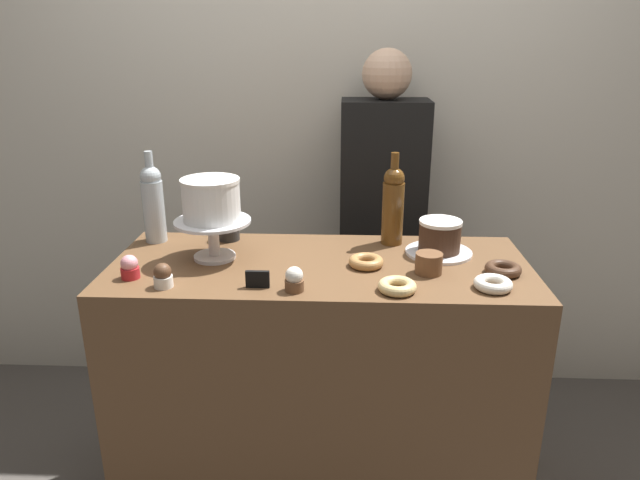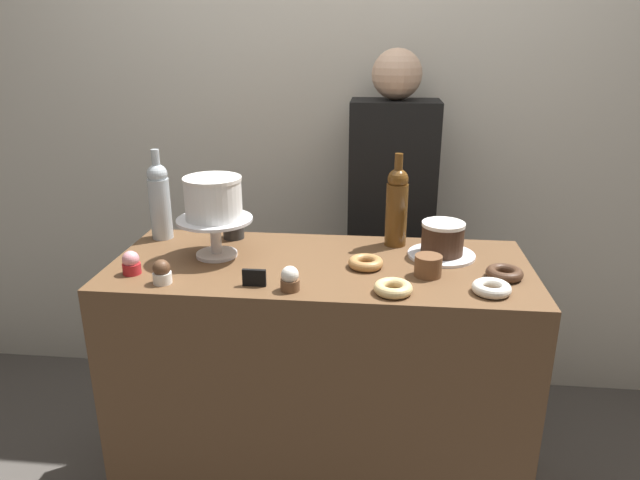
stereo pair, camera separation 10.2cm
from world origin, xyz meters
name	(u,v)px [view 2 (the right image)]	position (x,y,z in m)	size (l,w,h in m)	color
back_wall	(340,118)	(0.00, 0.86, 1.30)	(6.00, 0.05, 2.60)	beige
display_counter	(320,387)	(0.00, 0.00, 0.47)	(1.36, 0.57, 0.94)	brown
cake_stand_pedestal	(215,230)	(-0.35, 0.03, 1.04)	(0.25, 0.25, 0.13)	silver
white_layer_cake	(213,198)	(-0.35, 0.03, 1.15)	(0.19, 0.19, 0.14)	white
silver_serving_platter	(441,255)	(0.40, 0.10, 0.95)	(0.22, 0.22, 0.01)	white
chocolate_round_cake	(443,238)	(0.40, 0.10, 1.01)	(0.14, 0.14, 0.11)	#3D2619
wine_bottle_amber	(397,205)	(0.25, 0.20, 1.09)	(0.08, 0.08, 0.33)	#5B3814
wine_bottle_clear	(160,200)	(-0.60, 0.19, 1.09)	(0.08, 0.08, 0.33)	#B2BCC1
cupcake_vanilla	(290,279)	(-0.06, -0.22, 0.98)	(0.06, 0.06, 0.07)	brown
cupcake_strawberry	(131,263)	(-0.57, -0.15, 0.98)	(0.06, 0.06, 0.07)	red
cupcake_chocolate	(162,272)	(-0.45, -0.21, 0.98)	(0.06, 0.06, 0.07)	white
donut_glazed	(393,288)	(0.23, -0.21, 0.96)	(0.11, 0.11, 0.03)	#E0C17F
donut_sugar	(491,288)	(0.51, -0.18, 0.96)	(0.11, 0.11, 0.03)	silver
donut_chocolate	(504,273)	(0.57, -0.06, 0.96)	(0.11, 0.11, 0.03)	#472D1E
donut_maple	(366,263)	(0.15, -0.02, 0.96)	(0.11, 0.11, 0.03)	#B27F47
cookie_stack	(428,266)	(0.34, -0.07, 0.98)	(0.08, 0.08, 0.07)	brown
price_sign_chalkboard	(254,278)	(-0.17, -0.20, 0.97)	(0.07, 0.01, 0.05)	black
coffee_cup_ceramic	(233,227)	(-0.34, 0.21, 0.99)	(0.08, 0.08, 0.08)	#282828
barista_figure	(390,232)	(0.24, 0.65, 0.84)	(0.36, 0.22, 1.60)	black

